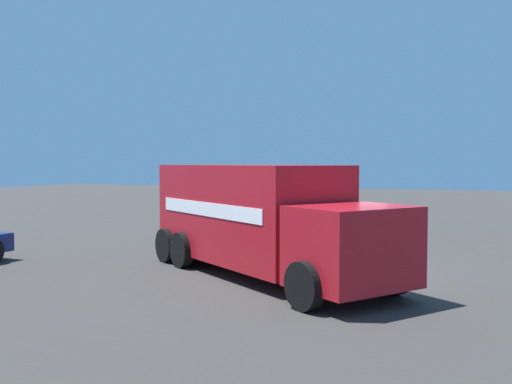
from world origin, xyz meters
name	(u,v)px	position (x,y,z in m)	size (l,w,h in m)	color
ground_plane	(342,270)	(0.00, 0.00, 0.00)	(100.00, 100.00, 0.00)	#33302D
delivery_truck	(261,218)	(1.79, 1.59, 1.51)	(8.14, 6.85, 2.89)	#AD141E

